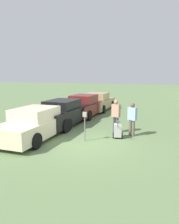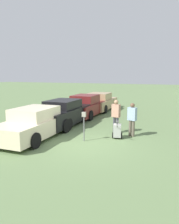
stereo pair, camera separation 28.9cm
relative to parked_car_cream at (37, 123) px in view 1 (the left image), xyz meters
The scene contains 9 objects.
ground_plane 2.66m from the parked_car_cream, ahead, with size 120.00×120.00×0.00m, color #607A4C.
parked_car_cream is the anchor object (origin of this frame).
parked_car_black 2.70m from the parked_car_cream, 90.00° to the left, with size 2.03×5.12×1.54m.
parked_car_maroon 5.92m from the parked_car_cream, 90.00° to the left, with size 2.06×4.83×1.55m.
parked_car_tan 8.83m from the parked_car_cream, 90.00° to the left, with size 2.16×4.78×1.46m.
parking_meter 2.42m from the parked_car_cream, ahead, with size 0.18×0.09×1.35m.
person_worker 3.98m from the parked_car_cream, 32.84° to the left, with size 0.46×0.31×1.74m.
person_supervisor 4.63m from the parked_car_cream, 23.63° to the left, with size 0.47×0.33×1.66m.
equipment_cart 3.89m from the parked_car_cream, 18.60° to the left, with size 0.52×1.00×1.00m.
Camera 1 is at (3.53, -8.50, 3.03)m, focal length 35.00 mm.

